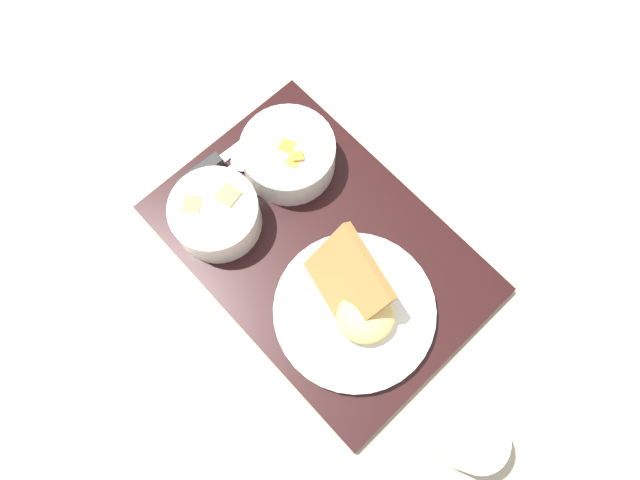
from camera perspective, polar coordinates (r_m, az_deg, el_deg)
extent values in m
plane|color=tan|center=(0.79, 0.00, -1.02)|extent=(4.00, 4.00, 0.00)
cube|color=black|center=(0.78, 0.00, -0.86)|extent=(0.44, 0.30, 0.01)
cylinder|color=silver|center=(0.79, -3.17, 8.45)|extent=(0.13, 0.13, 0.05)
torus|color=silver|center=(0.77, -3.26, 9.26)|extent=(0.13, 0.13, 0.01)
cylinder|color=#9EC67A|center=(0.77, -3.30, 9.21)|extent=(0.06, 0.06, 0.02)
cylinder|color=#9EC67A|center=(0.78, -2.93, 9.94)|extent=(0.06, 0.06, 0.01)
cylinder|color=#9EC67A|center=(0.78, -2.96, 9.38)|extent=(0.04, 0.04, 0.01)
cylinder|color=#9EC67A|center=(0.77, -1.55, 7.78)|extent=(0.06, 0.06, 0.01)
cube|color=orange|center=(0.77, -2.68, 7.67)|extent=(0.02, 0.02, 0.01)
cube|color=orange|center=(0.78, -3.28, 9.17)|extent=(0.03, 0.03, 0.01)
cube|color=orange|center=(0.76, -2.18, 8.22)|extent=(0.02, 0.02, 0.01)
cylinder|color=silver|center=(0.77, -10.35, 2.45)|extent=(0.12, 0.12, 0.06)
torus|color=silver|center=(0.75, -10.69, 3.15)|extent=(0.12, 0.12, 0.01)
cylinder|color=olive|center=(0.76, -10.41, 2.57)|extent=(0.10, 0.10, 0.04)
cube|color=tan|center=(0.75, -12.58, 3.35)|extent=(0.03, 0.03, 0.02)
cube|color=tan|center=(0.75, -9.08, 4.27)|extent=(0.03, 0.03, 0.02)
cylinder|color=silver|center=(0.74, 3.45, -7.12)|extent=(0.21, 0.21, 0.02)
ellipsoid|color=#EFC666|center=(0.72, 4.59, -7.63)|extent=(0.10, 0.10, 0.04)
cube|color=#A37038|center=(0.71, 2.53, -4.25)|extent=(0.12, 0.10, 0.10)
cube|color=silver|center=(0.84, -6.52, 10.41)|extent=(0.02, 0.12, 0.00)
cube|color=black|center=(0.82, -11.83, 6.65)|extent=(0.02, 0.07, 0.02)
ellipsoid|color=silver|center=(0.82, -7.54, 8.02)|extent=(0.04, 0.04, 0.01)
cube|color=silver|center=(0.81, -11.09, 5.10)|extent=(0.01, 0.09, 0.01)
cylinder|color=silver|center=(0.72, 14.61, -18.80)|extent=(0.07, 0.07, 0.09)
cylinder|color=silver|center=(0.74, 14.28, -18.80)|extent=(0.06, 0.06, 0.06)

